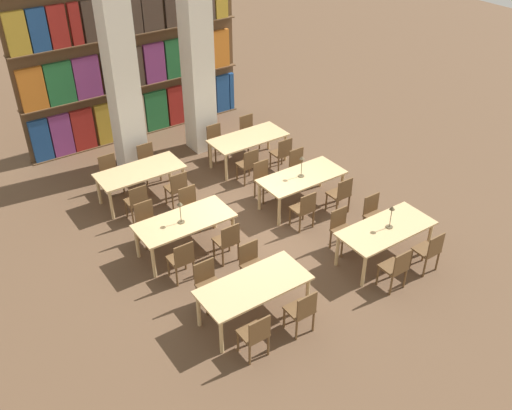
# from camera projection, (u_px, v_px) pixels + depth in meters

# --- Properties ---
(ground_plane) EXTENTS (40.00, 40.00, 0.00)m
(ground_plane) POSITION_uv_depth(u_px,v_px,m) (250.00, 226.00, 12.25)
(ground_plane) COLOR brown
(bookshelf_bank) EXTENTS (6.11, 0.35, 5.50)m
(bookshelf_bank) POSITION_uv_depth(u_px,v_px,m) (130.00, 40.00, 14.48)
(bookshelf_bank) COLOR brown
(bookshelf_bank) RESTS_ON ground_plane
(pillar_left) EXTENTS (0.63, 0.63, 6.00)m
(pillar_left) POSITION_uv_depth(u_px,v_px,m) (118.00, 51.00, 12.70)
(pillar_left) COLOR silver
(pillar_left) RESTS_ON ground_plane
(pillar_center) EXTENTS (0.63, 0.63, 6.00)m
(pillar_center) POSITION_uv_depth(u_px,v_px,m) (196.00, 35.00, 13.63)
(pillar_center) COLOR silver
(pillar_center) RESTS_ON ground_plane
(reading_table_0) EXTENTS (1.93, 0.90, 0.76)m
(reading_table_0) POSITION_uv_depth(u_px,v_px,m) (254.00, 288.00, 9.63)
(reading_table_0) COLOR tan
(reading_table_0) RESTS_ON ground_plane
(chair_0) EXTENTS (0.42, 0.40, 0.89)m
(chair_0) POSITION_uv_depth(u_px,v_px,m) (255.00, 334.00, 9.00)
(chair_0) COLOR brown
(chair_0) RESTS_ON ground_plane
(chair_1) EXTENTS (0.42, 0.40, 0.89)m
(chair_1) POSITION_uv_depth(u_px,v_px,m) (208.00, 283.00, 10.01)
(chair_1) COLOR brown
(chair_1) RESTS_ON ground_plane
(chair_2) EXTENTS (0.42, 0.40, 0.89)m
(chair_2) POSITION_uv_depth(u_px,v_px,m) (302.00, 310.00, 9.44)
(chair_2) COLOR brown
(chair_2) RESTS_ON ground_plane
(chair_3) EXTENTS (0.42, 0.40, 0.89)m
(chair_3) POSITION_uv_depth(u_px,v_px,m) (252.00, 264.00, 10.45)
(chair_3) COLOR brown
(chair_3) RESTS_ON ground_plane
(reading_table_1) EXTENTS (1.93, 0.90, 0.76)m
(reading_table_1) POSITION_uv_depth(u_px,v_px,m) (386.00, 231.00, 10.97)
(reading_table_1) COLOR tan
(reading_table_1) RESTS_ON ground_plane
(chair_4) EXTENTS (0.42, 0.40, 0.89)m
(chair_4) POSITION_uv_depth(u_px,v_px,m) (396.00, 268.00, 10.36)
(chair_4) COLOR brown
(chair_4) RESTS_ON ground_plane
(chair_5) EXTENTS (0.42, 0.40, 0.89)m
(chair_5) POSITION_uv_depth(u_px,v_px,m) (342.00, 228.00, 11.36)
(chair_5) COLOR brown
(chair_5) RESTS_ON ground_plane
(chair_6) EXTENTS (0.42, 0.40, 0.89)m
(chair_6) POSITION_uv_depth(u_px,v_px,m) (429.00, 250.00, 10.78)
(chair_6) COLOR brown
(chair_6) RESTS_ON ground_plane
(chair_7) EXTENTS (0.42, 0.40, 0.89)m
(chair_7) POSITION_uv_depth(u_px,v_px,m) (374.00, 214.00, 11.78)
(chair_7) COLOR brown
(chair_7) RESTS_ON ground_plane
(desk_lamp_0) EXTENTS (0.14, 0.14, 0.48)m
(desk_lamp_0) POSITION_uv_depth(u_px,v_px,m) (391.00, 213.00, 10.76)
(desk_lamp_0) COLOR brown
(desk_lamp_0) RESTS_ON reading_table_1
(reading_table_2) EXTENTS (1.93, 0.90, 0.76)m
(reading_table_2) POSITION_uv_depth(u_px,v_px,m) (185.00, 224.00, 11.18)
(reading_table_2) COLOR tan
(reading_table_2) RESTS_ON ground_plane
(chair_8) EXTENTS (0.42, 0.40, 0.89)m
(chair_8) POSITION_uv_depth(u_px,v_px,m) (182.00, 259.00, 10.56)
(chair_8) COLOR brown
(chair_8) RESTS_ON ground_plane
(chair_9) EXTENTS (0.42, 0.40, 0.89)m
(chair_9) POSITION_uv_depth(u_px,v_px,m) (147.00, 221.00, 11.56)
(chair_9) COLOR brown
(chair_9) RESTS_ON ground_plane
(chair_10) EXTENTS (0.42, 0.40, 0.89)m
(chair_10) POSITION_uv_depth(u_px,v_px,m) (227.00, 240.00, 11.03)
(chair_10) COLOR brown
(chair_10) RESTS_ON ground_plane
(chair_11) EXTENTS (0.42, 0.40, 0.89)m
(chair_11) POSITION_uv_depth(u_px,v_px,m) (191.00, 206.00, 12.04)
(chair_11) COLOR brown
(chair_11) RESTS_ON ground_plane
(desk_lamp_1) EXTENTS (0.14, 0.14, 0.48)m
(desk_lamp_1) POSITION_uv_depth(u_px,v_px,m) (180.00, 209.00, 10.90)
(desk_lamp_1) COLOR brown
(desk_lamp_1) RESTS_ON reading_table_2
(reading_table_3) EXTENTS (1.93, 0.90, 0.76)m
(reading_table_3) POSITION_uv_depth(u_px,v_px,m) (302.00, 179.00, 12.59)
(reading_table_3) COLOR tan
(reading_table_3) RESTS_ON ground_plane
(chair_12) EXTENTS (0.42, 0.40, 0.89)m
(chair_12) POSITION_uv_depth(u_px,v_px,m) (304.00, 209.00, 11.95)
(chair_12) COLOR brown
(chair_12) RESTS_ON ground_plane
(chair_13) EXTENTS (0.42, 0.40, 0.89)m
(chair_13) POSITION_uv_depth(u_px,v_px,m) (264.00, 179.00, 12.95)
(chair_13) COLOR brown
(chair_13) RESTS_ON ground_plane
(chair_14) EXTENTS (0.42, 0.40, 0.89)m
(chair_14) POSITION_uv_depth(u_px,v_px,m) (340.00, 194.00, 12.43)
(chair_14) COLOR brown
(chair_14) RESTS_ON ground_plane
(chair_15) EXTENTS (0.42, 0.40, 0.89)m
(chair_15) POSITION_uv_depth(u_px,v_px,m) (299.00, 166.00, 13.43)
(chair_15) COLOR brown
(chair_15) RESTS_ON ground_plane
(desk_lamp_2) EXTENTS (0.14, 0.14, 0.50)m
(desk_lamp_2) POSITION_uv_depth(u_px,v_px,m) (302.00, 163.00, 12.34)
(desk_lamp_2) COLOR brown
(desk_lamp_2) RESTS_ON reading_table_3
(reading_table_4) EXTENTS (1.93, 0.90, 0.76)m
(reading_table_4) POSITION_uv_depth(u_px,v_px,m) (140.00, 173.00, 12.79)
(reading_table_4) COLOR tan
(reading_table_4) RESTS_ON ground_plane
(chair_16) EXTENTS (0.42, 0.40, 0.89)m
(chair_16) POSITION_uv_depth(u_px,v_px,m) (137.00, 201.00, 12.19)
(chair_16) COLOR brown
(chair_16) RESTS_ON ground_plane
(chair_17) EXTENTS (0.42, 0.40, 0.89)m
(chair_17) POSITION_uv_depth(u_px,v_px,m) (110.00, 173.00, 13.19)
(chair_17) COLOR brown
(chair_17) RESTS_ON ground_plane
(chair_18) EXTENTS (0.42, 0.40, 0.89)m
(chair_18) POSITION_uv_depth(u_px,v_px,m) (177.00, 188.00, 12.64)
(chair_18) COLOR brown
(chair_18) RESTS_ON ground_plane
(chair_19) EXTENTS (0.42, 0.40, 0.89)m
(chair_19) POSITION_uv_depth(u_px,v_px,m) (148.00, 161.00, 13.64)
(chair_19) COLOR brown
(chair_19) RESTS_ON ground_plane
(reading_table_5) EXTENTS (1.93, 0.90, 0.76)m
(reading_table_5) POSITION_uv_depth(u_px,v_px,m) (248.00, 140.00, 14.14)
(reading_table_5) COLOR tan
(reading_table_5) RESTS_ON ground_plane
(chair_20) EXTENTS (0.42, 0.40, 0.89)m
(chair_20) POSITION_uv_depth(u_px,v_px,m) (248.00, 164.00, 13.51)
(chair_20) COLOR brown
(chair_20) RESTS_ON ground_plane
(chair_21) EXTENTS (0.42, 0.40, 0.89)m
(chair_21) POSITION_uv_depth(u_px,v_px,m) (216.00, 141.00, 14.52)
(chair_21) COLOR brown
(chair_21) RESTS_ON ground_plane
(chair_22) EXTENTS (0.42, 0.40, 0.89)m
(chair_22) POSITION_uv_depth(u_px,v_px,m) (282.00, 153.00, 13.98)
(chair_22) COLOR brown
(chair_22) RESTS_ON ground_plane
(chair_23) EXTENTS (0.42, 0.40, 0.89)m
(chair_23) POSITION_uv_depth(u_px,v_px,m) (249.00, 131.00, 14.99)
(chair_23) COLOR brown
(chair_23) RESTS_ON ground_plane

